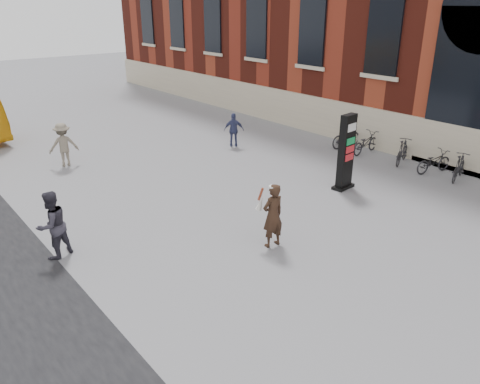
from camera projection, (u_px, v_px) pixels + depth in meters
ground at (281, 245)px, 12.72m from camera, size 100.00×100.00×0.00m
info_pylon at (346, 152)px, 16.12m from camera, size 0.89×0.51×2.65m
woman at (273, 215)px, 12.39m from camera, size 0.69×0.64×1.79m
pedestrian_a at (52, 225)px, 11.85m from camera, size 1.06×0.94×1.81m
pedestrian_b at (63, 145)px, 18.55m from camera, size 1.23×0.85×1.74m
pedestrian_c at (234, 130)px, 21.09m from camera, size 0.94×0.84×1.53m
bike_3 at (459, 167)px, 17.22m from camera, size 1.71×0.86×0.99m
bike_4 at (434, 162)px, 17.96m from camera, size 1.76×0.95×0.88m
bike_5 at (402, 151)px, 18.92m from camera, size 1.77×1.02×1.02m
bike_6 at (365, 143)px, 20.24m from camera, size 1.82×0.78×0.93m
bike_7 at (346, 137)px, 20.97m from camera, size 1.73×0.63×1.02m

